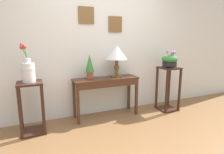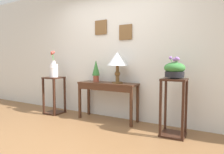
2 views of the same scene
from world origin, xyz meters
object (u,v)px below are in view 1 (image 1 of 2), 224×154
table_lamp (117,54)px  pedestal_stand_left (32,108)px  planter_bowl_wide_right (170,60)px  console_table (106,84)px  flower_vase_tall_left (28,70)px  pedestal_stand_right (168,89)px  potted_plant_on_console (90,65)px

table_lamp → pedestal_stand_left: (-1.50, -0.15, -0.77)m
planter_bowl_wide_right → table_lamp: bearing=170.3°
pedestal_stand_left → console_table: bearing=5.5°
flower_vase_tall_left → pedestal_stand_right: (2.57, -0.04, -0.56)m
flower_vase_tall_left → planter_bowl_wide_right: (2.57, -0.04, 0.02)m
potted_plant_on_console → pedestal_stand_left: 1.16m
flower_vase_tall_left → planter_bowl_wide_right: flower_vase_tall_left is taller
console_table → flower_vase_tall_left: bearing=-174.6°
console_table → pedestal_stand_right: bearing=-7.1°
console_table → pedestal_stand_left: pedestal_stand_left is taller
potted_plant_on_console → pedestal_stand_right: bearing=-7.9°
console_table → pedestal_stand_right: size_ratio=1.35×
planter_bowl_wide_right → console_table: bearing=172.9°
table_lamp → potted_plant_on_console: size_ratio=1.34×
pedestal_stand_right → planter_bowl_wide_right: size_ratio=2.64×
pedestal_stand_left → pedestal_stand_right: (2.57, -0.04, 0.04)m
table_lamp → pedestal_stand_left: 1.69m
table_lamp → flower_vase_tall_left: (-1.50, -0.15, -0.17)m
table_lamp → planter_bowl_wide_right: size_ratio=1.75×
planter_bowl_wide_right → pedestal_stand_right: bearing=110.2°
potted_plant_on_console → flower_vase_tall_left: flower_vase_tall_left is taller
potted_plant_on_console → pedestal_stand_right: size_ratio=0.50×
table_lamp → pedestal_stand_right: 1.31m
potted_plant_on_console → pedestal_stand_right: potted_plant_on_console is taller
console_table → pedestal_stand_left: 1.31m
pedestal_stand_left → pedestal_stand_right: size_ratio=0.91×
pedestal_stand_left → flower_vase_tall_left: bearing=155.6°
table_lamp → pedestal_stand_left: bearing=-174.4°
flower_vase_tall_left → planter_bowl_wide_right: size_ratio=1.71×
console_table → flower_vase_tall_left: size_ratio=2.07×
table_lamp → pedestal_stand_left: table_lamp is taller
pedestal_stand_right → potted_plant_on_console: bearing=172.1°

